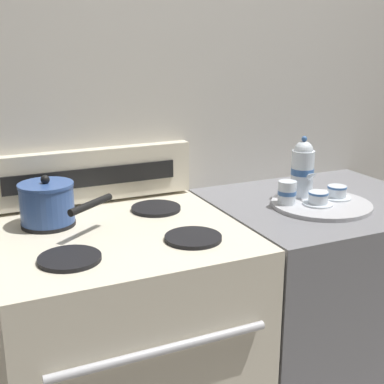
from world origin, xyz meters
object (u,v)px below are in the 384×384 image
serving_tray (321,204)px  teapot (303,169)px  teacup_right (337,192)px  saucepan (48,202)px  creamer_jug (287,192)px  teacup_left (318,198)px  stove (124,363)px

serving_tray → teapot: size_ratio=1.58×
teapot → teacup_right: bearing=-39.0°
teacup_right → teapot: bearing=141.0°
saucepan → creamer_jug: 0.79m
teacup_left → creamer_jug: creamer_jug is taller
stove → creamer_jug: creamer_jug is taller
saucepan → teapot: size_ratio=1.31×
stove → teapot: teapot is taller
stove → saucepan: (-0.18, 0.15, 0.53)m
serving_tray → teacup_left: (-0.03, -0.02, 0.03)m
saucepan → teapot: bearing=-6.7°
teapot → teacup_left: teapot is taller
serving_tray → teapot: 0.15m
stove → saucepan: saucepan is taller
serving_tray → teacup_left: teacup_left is taller
saucepan → creamer_jug: saucepan is taller
teacup_left → stove: bearing=174.5°
serving_tray → stove: bearing=175.9°
saucepan → teacup_left: saucepan is taller
stove → saucepan: size_ratio=3.24×
stove → teacup_right: 0.94m
stove → teapot: size_ratio=4.25×
serving_tray → teacup_left: size_ratio=3.37×
serving_tray → creamer_jug: (-0.12, 0.04, 0.05)m
saucepan → teacup_right: 0.99m
serving_tray → creamer_jug: creamer_jug is taller
stove → serving_tray: (0.72, -0.05, 0.46)m
teacup_right → stove: bearing=177.6°
teapot → teacup_left: bearing=-95.7°
teapot → creamer_jug: 0.13m
saucepan → serving_tray: bearing=-12.5°
serving_tray → teapot: bearing=99.5°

